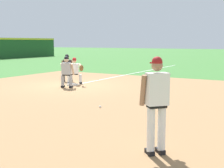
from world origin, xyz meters
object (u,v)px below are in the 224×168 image
baseball (100,107)px  first_baseman (75,70)px  first_base_bag (72,85)px  pitcher (157,99)px  umpire (67,67)px  baserunner (67,71)px

baseball → first_baseman: bearing=44.7°
first_base_bag → pitcher: 9.78m
first_baseman → umpire: size_ratio=0.92×
first_base_bag → umpire: (1.20, 1.24, 0.75)m
baseball → first_baseman: 5.89m
first_base_bag → baseball: size_ratio=5.14×
baseball → umpire: 7.15m
baseball → baserunner: (3.00, 3.73, 0.76)m
first_base_bag → pitcher: (-6.66, -7.09, 1.01)m
first_baseman → baserunner: 1.23m
baserunner → umpire: bearing=37.6°
first_base_bag → baseball: 5.38m
baseball → pitcher: size_ratio=0.04×
umpire → first_baseman: bearing=-124.0°
first_base_bag → pitcher: size_ratio=0.20×
pitcher → first_baseman: bearing=45.5°
first_base_bag → baserunner: baserunner is taller
baseball → first_baseman: first_baseman is taller
baseball → first_baseman: size_ratio=0.06×
first_base_bag → first_baseman: (0.48, 0.18, 0.69)m
pitcher → baserunner: bearing=49.0°
baserunner → first_baseman: bearing=18.3°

